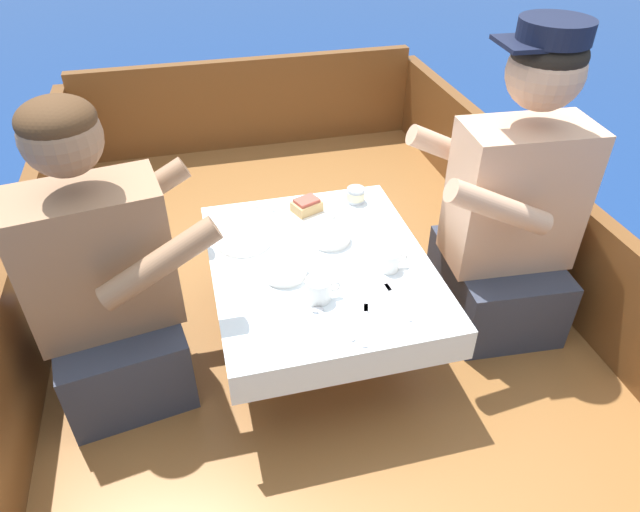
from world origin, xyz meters
TOP-DOWN VIEW (x-y plane):
  - ground_plane at (0.00, 0.00)m, footprint 60.00×60.00m
  - boat_deck at (0.00, 0.00)m, footprint 1.93×3.49m
  - gunwale_port at (-0.93, 0.00)m, footprint 0.06×3.49m
  - gunwale_starboard at (0.93, 0.00)m, footprint 0.06×3.49m
  - bow_coaming at (0.00, 1.71)m, footprint 1.81×0.06m
  - cockpit_table at (0.00, 0.10)m, footprint 0.68×0.82m
  - person_port at (-0.64, 0.09)m, footprint 0.57×0.51m
  - person_starboard at (0.64, 0.09)m, footprint 0.54×0.47m
  - plate_sandwich at (0.02, 0.38)m, footprint 0.21×0.21m
  - plate_bread at (-0.22, 0.26)m, footprint 0.18×0.18m
  - sandwich at (0.02, 0.38)m, footprint 0.12×0.10m
  - bowl_port_near at (0.06, 0.20)m, footprint 0.13×0.13m
  - bowl_starboard_near at (-0.12, 0.06)m, footprint 0.14×0.14m
  - coffee_cup_port at (0.20, 0.01)m, footprint 0.09×0.06m
  - coffee_cup_starboard at (-0.05, -0.08)m, footprint 0.10×0.07m
  - tin_can at (0.21, 0.42)m, footprint 0.07×0.07m
  - utensil_fork_port at (0.17, -0.13)m, footprint 0.03×0.17m
  - utensil_knife_port at (-0.11, 0.45)m, footprint 0.14×0.11m
  - utensil_spoon_starboard at (-0.05, -0.16)m, footprint 0.09×0.16m
  - utensil_fork_starboard at (0.06, -0.20)m, footprint 0.07×0.17m

SIDE VIEW (x-z plane):
  - ground_plane at x=0.00m, z-range 0.00..0.00m
  - boat_deck at x=0.00m, z-range 0.00..0.29m
  - gunwale_port at x=-0.93m, z-range 0.29..0.71m
  - gunwale_starboard at x=0.93m, z-range 0.29..0.71m
  - bow_coaming at x=0.00m, z-range 0.29..0.78m
  - cockpit_table at x=0.00m, z-range 0.43..0.78m
  - utensil_fork_port at x=0.17m, z-range 0.64..0.64m
  - utensil_knife_port at x=-0.11m, z-range 0.64..0.64m
  - utensil_fork_starboard at x=0.06m, z-range 0.64..0.64m
  - utensil_spoon_starboard at x=-0.05m, z-range 0.64..0.65m
  - plate_sandwich at x=0.02m, z-range 0.64..0.65m
  - plate_bread at x=-0.22m, z-range 0.64..0.65m
  - bowl_port_near at x=0.06m, z-range 0.64..0.68m
  - bowl_starboard_near at x=-0.12m, z-range 0.64..0.68m
  - tin_can at x=0.21m, z-range 0.64..0.69m
  - person_port at x=-0.64m, z-range 0.20..1.14m
  - sandwich at x=0.02m, z-range 0.65..0.70m
  - coffee_cup_port at x=0.20m, z-range 0.64..0.70m
  - coffee_cup_starboard at x=-0.05m, z-range 0.64..0.71m
  - person_starboard at x=0.64m, z-range 0.20..1.24m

